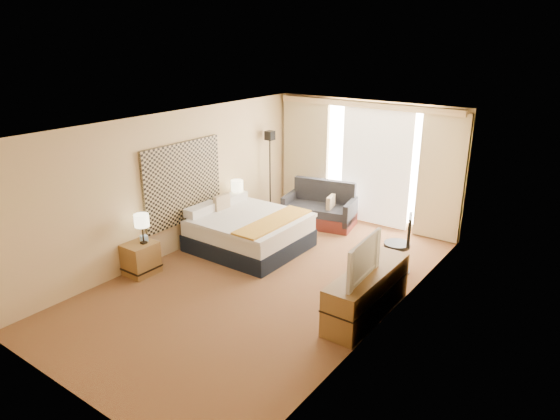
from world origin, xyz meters
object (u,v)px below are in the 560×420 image
Objects in this scene: desk_chair at (400,247)px; lamp_right at (237,186)px; loveseat at (320,211)px; lamp_left at (142,221)px; floor_lamp at (270,156)px; media_dresser at (367,293)px; nightstand_right at (237,217)px; nightstand_left at (141,259)px; television at (357,258)px; bed at (249,231)px.

lamp_right is at bearing 162.22° from desk_chair.
lamp_left reaches higher than loveseat.
floor_lamp is 3.78m from desk_chair.
media_dresser is 1.60m from desk_chair.
desk_chair is at bearing 2.15° from nightstand_right.
media_dresser is at bearing 15.84° from nightstand_left.
nightstand_right is 0.53× the size of desk_chair.
lamp_left is (0.06, -2.45, 0.68)m from nightstand_right.
nightstand_left is 3.85m from media_dresser.
media_dresser is at bearing -35.15° from floor_lamp.
lamp_left is (-3.64, -1.00, 0.60)m from media_dresser.
media_dresser is 0.95× the size of floor_lamp.
floor_lamp is (-0.01, 3.66, 1.07)m from nightstand_left.
nightstand_left is 0.34× the size of loveseat.
desk_chair is 1.99× the size of lamp_left.
lamp_left reaches higher than nightstand_left.
lamp_right is (-3.67, 1.45, 0.60)m from media_dresser.
television reaches higher than desk_chair.
television reaches higher than nightstand_left.
loveseat is at bearing 46.49° from nightstand_right.
nightstand_left is 0.68m from lamp_left.
lamp_left is (-3.46, -2.59, 0.49)m from desk_chair.
bed is (-2.89, 0.85, -0.01)m from media_dresser.
lamp_right is at bearing 158.47° from media_dresser.
nightstand_left is 0.54× the size of television.
nightstand_left is 1.06× the size of lamp_right.
nightstand_right is at bearing -145.41° from loveseat.
television is (2.42, -3.02, 0.69)m from loveseat.
nightstand_right is at bearing 90.00° from nightstand_left.
media_dresser is at bearing -21.53° from lamp_right.
lamp_left is at bearing -88.87° from floor_lamp.
lamp_left is at bearing -163.20° from desk_chair.
loveseat is 0.84× the size of floor_lamp.
floor_lamp is at bearing 91.13° from lamp_left.
nightstand_left is at bearing -164.16° from media_dresser.
television reaches higher than lamp_left.
media_dresser is 1.74× the size of desk_chair.
television reaches higher than media_dresser.
nightstand_right is (0.00, 2.50, 0.00)m from nightstand_left.
nightstand_left is at bearing -119.85° from loveseat.
bed is 1.16m from lamp_right.
lamp_right reaches higher than loveseat.
lamp_right reaches higher than nightstand_left.
loveseat is 3.07× the size of lamp_right.
loveseat is 3.93m from television.
desk_chair reaches higher than bed.
loveseat is 1.57× the size of television.
desk_chair is at bearing 0.03° from television.
media_dresser is 3.69m from loveseat.
nightstand_left is at bearing -163.18° from desk_chair.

